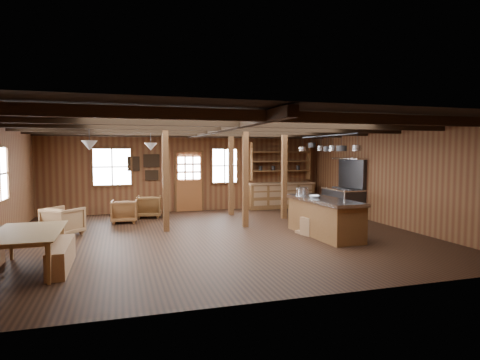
# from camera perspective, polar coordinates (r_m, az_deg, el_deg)

# --- Properties ---
(room) EXTENTS (10.04, 9.04, 2.84)m
(room) POSITION_cam_1_polar(r_m,az_deg,el_deg) (9.96, -3.00, -0.03)
(room) COLOR black
(room) RESTS_ON ground
(ceiling_joists) EXTENTS (9.80, 8.82, 0.18)m
(ceiling_joists) POSITION_cam_1_polar(r_m,az_deg,el_deg) (10.12, -3.27, 7.28)
(ceiling_joists) COLOR black
(ceiling_joists) RESTS_ON ceiling
(timber_posts) EXTENTS (3.95, 2.35, 2.80)m
(timber_posts) POSITION_cam_1_polar(r_m,az_deg,el_deg) (12.10, -2.96, 0.68)
(timber_posts) COLOR #412412
(timber_posts) RESTS_ON floor
(back_door) EXTENTS (1.02, 0.08, 2.15)m
(back_door) POSITION_cam_1_polar(r_m,az_deg,el_deg) (14.34, -7.23, -0.91)
(back_door) COLOR brown
(back_door) RESTS_ON floor
(window_back_left) EXTENTS (1.32, 0.06, 1.32)m
(window_back_left) POSITION_cam_1_polar(r_m,az_deg,el_deg) (14.12, -17.73, 1.78)
(window_back_left) COLOR white
(window_back_left) RESTS_ON wall_back
(window_back_right) EXTENTS (1.02, 0.06, 1.32)m
(window_back_right) POSITION_cam_1_polar(r_m,az_deg,el_deg) (14.58, -2.22, 2.04)
(window_back_right) COLOR white
(window_back_right) RESTS_ON wall_back
(notice_boards) EXTENTS (1.08, 0.03, 0.90)m
(notice_boards) POSITION_cam_1_polar(r_m,az_deg,el_deg) (14.14, -13.27, 2.03)
(notice_boards) COLOR silver
(notice_boards) RESTS_ON wall_back
(back_counter) EXTENTS (2.55, 0.60, 2.45)m
(back_counter) POSITION_cam_1_polar(r_m,az_deg,el_deg) (15.08, 5.79, -1.73)
(back_counter) COLOR brown
(back_counter) RESTS_ON floor
(pendant_lamps) EXTENTS (1.86, 2.36, 0.66)m
(pendant_lamps) POSITION_cam_1_polar(r_m,az_deg,el_deg) (10.65, -16.22, 4.66)
(pendant_lamps) COLOR #2C2C2F
(pendant_lamps) RESTS_ON ceiling
(pot_rack) EXTENTS (0.42, 3.00, 0.45)m
(pot_rack) POSITION_cam_1_polar(r_m,az_deg,el_deg) (11.32, 12.31, 4.64)
(pot_rack) COLOR #2C2C2F
(pot_rack) RESTS_ON ceiling
(kitchen_island) EXTENTS (0.99, 2.54, 1.20)m
(kitchen_island) POSITION_cam_1_polar(r_m,az_deg,el_deg) (10.28, 11.89, -5.16)
(kitchen_island) COLOR brown
(kitchen_island) RESTS_ON floor
(step_stool) EXTENTS (0.60, 0.51, 0.45)m
(step_stool) POSITION_cam_1_polar(r_m,az_deg,el_deg) (10.39, 10.05, -6.44)
(step_stool) COLOR olive
(step_stool) RESTS_ON floor
(commercial_range) EXTENTS (0.80, 1.55, 1.91)m
(commercial_range) POSITION_cam_1_polar(r_m,az_deg,el_deg) (13.52, 14.60, -2.40)
(commercial_range) COLOR #2C2C2F
(commercial_range) RESTS_ON floor
(dining_table) EXTENTS (1.14, 2.02, 0.71)m
(dining_table) POSITION_cam_1_polar(r_m,az_deg,el_deg) (8.08, -27.66, -8.95)
(dining_table) COLOR olive
(dining_table) RESTS_ON floor
(bench_aisle) EXTENTS (0.31, 1.68, 0.46)m
(bench_aisle) POSITION_cam_1_polar(r_m,az_deg,el_deg) (8.02, -24.07, -9.82)
(bench_aisle) COLOR olive
(bench_aisle) RESTS_ON floor
(armchair_a) EXTENTS (0.78, 0.80, 0.68)m
(armchair_a) POSITION_cam_1_polar(r_m,az_deg,el_deg) (12.45, -16.14, -4.28)
(armchair_a) COLOR brown
(armchair_a) RESTS_ON floor
(armchair_b) EXTENTS (0.86, 0.88, 0.70)m
(armchair_b) POSITION_cam_1_polar(r_m,az_deg,el_deg) (13.22, -12.82, -3.70)
(armchair_b) COLOR brown
(armchair_b) RESTS_ON floor
(armchair_c) EXTENTS (1.11, 1.11, 0.73)m
(armchair_c) POSITION_cam_1_polar(r_m,az_deg,el_deg) (11.01, -23.86, -5.41)
(armchair_c) COLOR olive
(armchair_c) RESTS_ON floor
(counter_pot) EXTENTS (0.32, 0.32, 0.19)m
(counter_pot) POSITION_cam_1_polar(r_m,az_deg,el_deg) (11.03, 8.83, -1.58)
(counter_pot) COLOR silver
(counter_pot) RESTS_ON kitchen_island
(bowl) EXTENTS (0.38, 0.38, 0.07)m
(bowl) POSITION_cam_1_polar(r_m,az_deg,el_deg) (10.28, 10.53, -2.34)
(bowl) COLOR silver
(bowl) RESTS_ON kitchen_island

